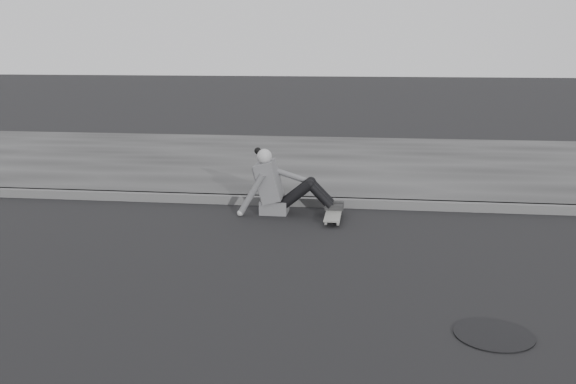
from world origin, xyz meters
TOP-DOWN VIEW (x-y plane):
  - ground at (0.00, 0.00)m, footprint 80.00×80.00m
  - curb at (0.00, 2.58)m, footprint 24.00×0.16m
  - sidewalk at (0.00, 5.60)m, footprint 24.00×6.00m
  - manhole at (2.62, -1.30)m, footprint 0.61×0.61m
  - skateboard at (1.19, 1.89)m, footprint 0.20×0.78m
  - seated_woman at (0.45, 2.14)m, footprint 1.38×0.46m

SIDE VIEW (x-z plane):
  - ground at x=0.00m, z-range 0.00..0.00m
  - manhole at x=2.62m, z-range 0.00..0.01m
  - curb at x=0.00m, z-range 0.00..0.12m
  - sidewalk at x=0.00m, z-range 0.00..0.12m
  - skateboard at x=1.19m, z-range 0.03..0.12m
  - seated_woman at x=0.45m, z-range -0.08..0.80m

